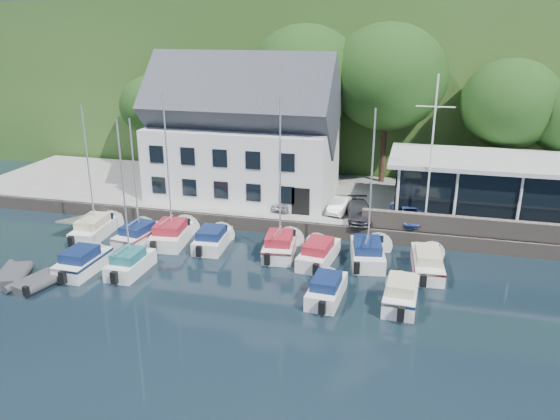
% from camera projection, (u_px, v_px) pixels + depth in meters
% --- Properties ---
extents(ground, '(180.00, 180.00, 0.00)m').
position_uv_depth(ground, '(277.00, 316.00, 27.73)').
color(ground, black).
rests_on(ground, ground).
extents(quay, '(60.00, 13.00, 1.00)m').
position_uv_depth(quay, '(332.00, 202.00, 43.57)').
color(quay, '#9C9C96').
rests_on(quay, ground).
extents(quay_face, '(60.00, 0.30, 1.00)m').
position_uv_depth(quay_face, '(317.00, 230.00, 37.63)').
color(quay_face, '#60564D').
rests_on(quay_face, ground).
extents(hillside, '(160.00, 75.00, 16.00)m').
position_uv_depth(hillside, '(381.00, 64.00, 81.81)').
color(hillside, '#264E1D').
rests_on(hillside, ground).
extents(field_patch, '(50.00, 30.00, 0.30)m').
position_uv_depth(field_patch, '(441.00, 7.00, 84.57)').
color(field_patch, '#5F6E37').
rests_on(field_patch, hillside).
extents(harbor_building, '(14.40, 8.20, 8.70)m').
position_uv_depth(harbor_building, '(244.00, 140.00, 42.70)').
color(harbor_building, silver).
rests_on(harbor_building, quay).
extents(club_pavilion, '(13.20, 7.20, 4.10)m').
position_uv_depth(club_pavilion, '(483.00, 186.00, 38.78)').
color(club_pavilion, black).
rests_on(club_pavilion, quay).
extents(seawall, '(18.00, 0.50, 1.20)m').
position_uv_depth(seawall, '(503.00, 229.00, 34.82)').
color(seawall, '#60564D').
rests_on(seawall, quay).
extents(gangway, '(1.20, 6.00, 1.40)m').
position_uv_depth(gangway, '(90.00, 226.00, 39.83)').
color(gangway, silver).
rests_on(gangway, ground).
extents(car_silver, '(2.00, 3.62, 1.17)m').
position_uv_depth(car_silver, '(287.00, 200.00, 40.49)').
color(car_silver, '#B4B4B9').
rests_on(car_silver, quay).
extents(car_white, '(1.81, 3.47, 1.09)m').
position_uv_depth(car_white, '(341.00, 205.00, 39.63)').
color(car_white, silver).
rests_on(car_white, quay).
extents(car_dgrey, '(2.43, 4.35, 1.19)m').
position_uv_depth(car_dgrey, '(359.00, 211.00, 38.10)').
color(car_dgrey, '#2E2F34').
rests_on(car_dgrey, quay).
extents(car_blue, '(2.37, 3.68, 1.17)m').
position_uv_depth(car_blue, '(409.00, 214.00, 37.58)').
color(car_blue, navy).
rests_on(car_blue, quay).
extents(flagpole, '(2.42, 0.20, 10.09)m').
position_uv_depth(flagpole, '(431.00, 154.00, 35.28)').
color(flagpole, silver).
rests_on(flagpole, quay).
extents(tree_0, '(6.28, 6.28, 8.58)m').
position_uv_depth(tree_0, '(155.00, 121.00, 50.85)').
color(tree_0, '#173610').
rests_on(tree_0, quay).
extents(tree_1, '(7.21, 7.21, 9.85)m').
position_uv_depth(tree_1, '(213.00, 120.00, 48.09)').
color(tree_1, '#173610').
rests_on(tree_1, quay).
extents(tree_2, '(9.54, 9.54, 13.04)m').
position_uv_depth(tree_2, '(305.00, 103.00, 46.50)').
color(tree_2, '#173610').
rests_on(tree_2, quay).
extents(tree_3, '(9.65, 9.65, 13.18)m').
position_uv_depth(tree_3, '(386.00, 105.00, 45.14)').
color(tree_3, '#173610').
rests_on(tree_3, quay).
extents(tree_4, '(7.72, 7.72, 10.55)m').
position_uv_depth(tree_4, '(507.00, 127.00, 43.02)').
color(tree_4, '#173610').
rests_on(tree_4, quay).
extents(boat_r1_0, '(2.47, 6.77, 8.83)m').
position_uv_depth(boat_r1_0, '(89.00, 175.00, 36.60)').
color(boat_r1_0, silver).
rests_on(boat_r1_0, ground).
extents(boat_r1_1, '(2.72, 6.02, 8.33)m').
position_uv_depth(boat_r1_1, '(135.00, 183.00, 35.62)').
color(boat_r1_1, silver).
rests_on(boat_r1_1, ground).
extents(boat_r1_2, '(2.87, 6.19, 9.20)m').
position_uv_depth(boat_r1_2, '(168.00, 177.00, 35.43)').
color(boat_r1_2, silver).
rests_on(boat_r1_2, ground).
extents(boat_r1_3, '(2.29, 5.35, 1.39)m').
position_uv_depth(boat_r1_3, '(212.00, 237.00, 35.89)').
color(boat_r1_3, silver).
rests_on(boat_r1_3, ground).
extents(boat_r1_4, '(2.68, 5.88, 9.04)m').
position_uv_depth(boat_r1_4, '(280.00, 187.00, 33.57)').
color(boat_r1_4, silver).
rests_on(boat_r1_4, ground).
extents(boat_r1_5, '(2.56, 6.21, 1.46)m').
position_uv_depth(boat_r1_5, '(319.00, 251.00, 33.71)').
color(boat_r1_5, silver).
rests_on(boat_r1_5, ground).
extents(boat_r1_6, '(3.09, 6.28, 9.13)m').
position_uv_depth(boat_r1_6, '(371.00, 192.00, 32.47)').
color(boat_r1_6, silver).
rests_on(boat_r1_6, ground).
extents(boat_r1_7, '(2.34, 6.72, 1.44)m').
position_uv_depth(boat_r1_7, '(427.00, 260.00, 32.46)').
color(boat_r1_7, silver).
rests_on(boat_r1_7, ground).
extents(boat_r2_0, '(2.09, 5.45, 1.48)m').
position_uv_depth(boat_r2_0, '(83.00, 260.00, 32.46)').
color(boat_r2_0, silver).
rests_on(boat_r2_0, ground).
extents(boat_r2_1, '(1.89, 5.04, 8.89)m').
position_uv_depth(boat_r2_1, '(124.00, 201.00, 31.09)').
color(boat_r2_1, silver).
rests_on(boat_r2_1, ground).
extents(boat_r2_3, '(2.06, 5.36, 1.38)m').
position_uv_depth(boat_r2_3, '(327.00, 287.00, 29.27)').
color(boat_r2_3, silver).
rests_on(boat_r2_3, ground).
extents(boat_r2_4, '(2.02, 5.48, 1.55)m').
position_uv_depth(boat_r2_4, '(401.00, 291.00, 28.61)').
color(boat_r2_4, silver).
rests_on(boat_r2_4, ground).
extents(dinghy_0, '(2.88, 3.58, 0.73)m').
position_uv_depth(dinghy_0, '(13.00, 273.00, 31.54)').
color(dinghy_0, '#343439').
rests_on(dinghy_0, ground).
extents(dinghy_1, '(2.54, 3.40, 0.71)m').
position_uv_depth(dinghy_1, '(37.00, 281.00, 30.67)').
color(dinghy_1, '#343439').
rests_on(dinghy_1, ground).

